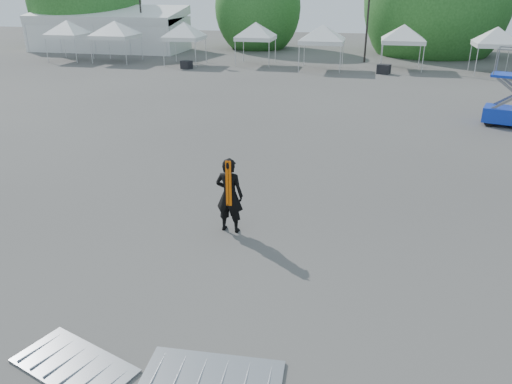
# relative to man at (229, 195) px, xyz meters

# --- Properties ---
(ground) EXTENTS (120.00, 120.00, 0.00)m
(ground) POSITION_rel_man_xyz_m (-0.17, 0.80, -1.02)
(ground) COLOR #474442
(ground) RESTS_ON ground
(marquee) EXTENTS (15.00, 6.25, 4.23)m
(marquee) POSITION_rel_man_xyz_m (-22.17, 35.80, 0.95)
(marquee) COLOR white
(marquee) RESTS_ON ground
(tree_far_w) EXTENTS (4.80, 4.80, 7.30)m
(tree_far_w) POSITION_rel_man_xyz_m (-26.17, 38.80, 3.52)
(tree_far_w) COLOR #382314
(tree_far_w) RESTS_ON ground
(tree_mid_w) EXTENTS (4.16, 4.16, 6.33)m
(tree_mid_w) POSITION_rel_man_xyz_m (-8.17, 40.80, 2.91)
(tree_mid_w) COLOR #382314
(tree_mid_w) RESTS_ON ground
(tree_mid_e) EXTENTS (5.12, 5.12, 7.79)m
(tree_mid_e) POSITION_rel_man_xyz_m (8.83, 39.80, 3.82)
(tree_mid_e) COLOR #382314
(tree_mid_e) RESTS_ON ground
(tent_a) EXTENTS (4.14, 4.14, 3.88)m
(tent_a) POSITION_rel_man_xyz_m (-22.09, 28.45, 2.04)
(tent_a) COLOR silver
(tent_a) RESTS_ON ground
(tent_b) EXTENTS (4.67, 4.67, 3.88)m
(tent_b) POSITION_rel_man_xyz_m (-17.74, 28.60, 2.04)
(tent_b) COLOR silver
(tent_b) RESTS_ON ground
(tent_c) EXTENTS (4.10, 4.10, 3.88)m
(tent_c) POSITION_rel_man_xyz_m (-11.57, 28.43, 2.04)
(tent_c) COLOR silver
(tent_c) RESTS_ON ground
(tent_d) EXTENTS (4.18, 4.18, 3.88)m
(tent_d) POSITION_rel_man_xyz_m (-5.91, 29.64, 2.04)
(tent_d) COLOR silver
(tent_d) RESTS_ON ground
(tent_e) EXTENTS (4.64, 4.64, 3.88)m
(tent_e) POSITION_rel_man_xyz_m (-0.39, 28.23, 2.04)
(tent_e) COLOR silver
(tent_e) RESTS_ON ground
(tent_f) EXTENTS (4.51, 4.51, 3.88)m
(tent_f) POSITION_rel_man_xyz_m (5.64, 29.73, 2.04)
(tent_f) COLOR silver
(tent_f) RESTS_ON ground
(tent_g) EXTENTS (4.08, 4.08, 3.88)m
(tent_g) POSITION_rel_man_xyz_m (12.07, 28.82, 2.04)
(tent_g) COLOR silver
(tent_g) RESTS_ON ground
(man) EXTENTS (0.79, 0.56, 2.03)m
(man) POSITION_rel_man_xyz_m (0.00, 0.00, 0.00)
(man) COLOR black
(man) RESTS_ON ground
(barrier_left) EXTENTS (2.37, 1.73, 0.07)m
(barrier_left) POSITION_rel_man_xyz_m (-1.25, -5.58, -0.98)
(barrier_left) COLOR #989BA0
(barrier_left) RESTS_ON ground
(barrier_mid) EXTENTS (2.39, 1.29, 0.07)m
(barrier_mid) POSITION_rel_man_xyz_m (1.15, -5.35, -0.98)
(barrier_mid) COLOR #989BA0
(barrier_mid) RESTS_ON ground
(crate_west) EXTENTS (0.96, 0.86, 0.61)m
(crate_west) POSITION_rel_man_xyz_m (-10.69, 26.17, -0.71)
(crate_west) COLOR black
(crate_west) RESTS_ON ground
(crate_mid) EXTENTS (1.06, 0.95, 0.68)m
(crate_mid) POSITION_rel_man_xyz_m (4.35, 27.02, -0.68)
(crate_mid) COLOR black
(crate_mid) RESTS_ON ground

